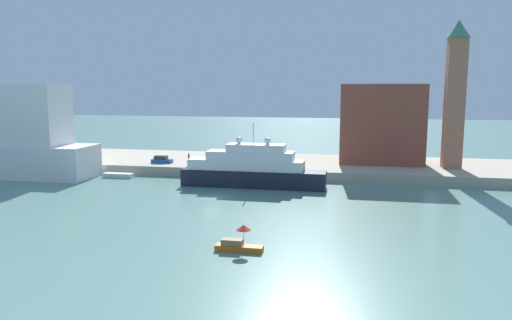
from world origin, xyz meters
TOP-DOWN VIEW (x-y plane):
  - ground at (0.00, 0.00)m, footprint 400.00×400.00m
  - quay_dock at (0.00, 27.78)m, footprint 110.00×23.55m
  - large_yacht at (4.34, 9.61)m, footprint 24.46×4.43m
  - small_motorboat at (9.94, -23.25)m, footprint 4.97×1.57m
  - work_barge at (-21.85, 12.92)m, footprint 5.70×1.61m
  - harbor_building at (26.54, 30.37)m, footprint 16.07×11.04m
  - bell_tower at (39.20, 25.85)m, footprint 4.28×4.28m
  - parked_car at (-16.32, 20.67)m, footprint 4.15×1.64m
  - person_figure at (-11.86, 24.21)m, footprint 0.36×0.36m
  - mooring_bollard at (7.89, 17.71)m, footprint 0.54×0.54m

SIDE VIEW (x-z plane):
  - ground at x=0.00m, z-range 0.00..0.00m
  - work_barge at x=-21.85m, z-range 0.00..0.82m
  - quay_dock at x=0.00m, z-range 0.00..1.77m
  - small_motorboat at x=9.94m, z-range -0.51..2.32m
  - mooring_bollard at x=7.89m, z-range 1.77..2.41m
  - parked_car at x=-16.32m, z-range 1.66..3.08m
  - person_figure at x=-11.86m, z-range 1.70..3.40m
  - large_yacht at x=4.34m, z-range -2.52..8.40m
  - harbor_building at x=26.54m, z-range 1.77..17.36m
  - bell_tower at x=39.20m, z-range 2.66..29.65m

